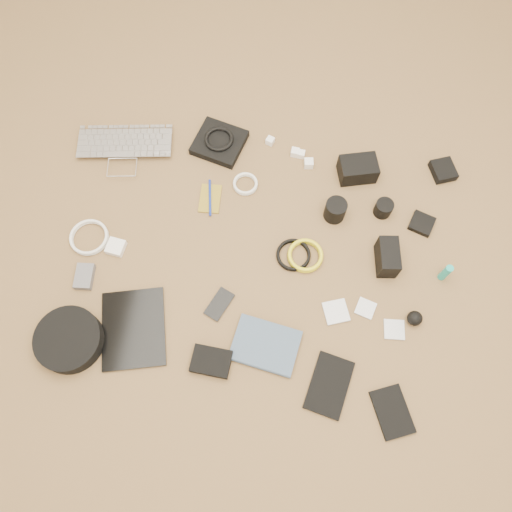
# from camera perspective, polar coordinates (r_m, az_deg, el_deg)

# --- Properties ---
(laptop) EXTENTS (0.40, 0.31, 0.03)m
(laptop) POSITION_cam_1_polar(r_m,az_deg,el_deg) (2.05, -14.83, 11.18)
(laptop) COLOR #BBBCC0
(laptop) RESTS_ON ground
(headphone_pouch) EXTENTS (0.22, 0.21, 0.03)m
(headphone_pouch) POSITION_cam_1_polar(r_m,az_deg,el_deg) (2.02, -4.21, 12.80)
(headphone_pouch) COLOR black
(headphone_pouch) RESTS_ON ground
(headphones) EXTENTS (0.12, 0.12, 0.01)m
(headphones) POSITION_cam_1_polar(r_m,az_deg,el_deg) (2.00, -4.26, 13.19)
(headphones) COLOR black
(headphones) RESTS_ON headphone_pouch
(charger_a) EXTENTS (0.04, 0.04, 0.03)m
(charger_a) POSITION_cam_1_polar(r_m,az_deg,el_deg) (2.02, 1.62, 13.02)
(charger_a) COLOR white
(charger_a) RESTS_ON ground
(charger_b) EXTENTS (0.03, 0.03, 0.03)m
(charger_b) POSITION_cam_1_polar(r_m,az_deg,el_deg) (1.99, 4.48, 11.73)
(charger_b) COLOR white
(charger_b) RESTS_ON ground
(charger_c) EXTENTS (0.03, 0.03, 0.03)m
(charger_c) POSITION_cam_1_polar(r_m,az_deg,el_deg) (1.99, 5.18, 11.52)
(charger_c) COLOR white
(charger_c) RESTS_ON ground
(charger_d) EXTENTS (0.04, 0.04, 0.03)m
(charger_d) POSITION_cam_1_polar(r_m,az_deg,el_deg) (1.97, 6.04, 10.49)
(charger_d) COLOR white
(charger_d) RESTS_ON ground
(dslr_camera) EXTENTS (0.16, 0.13, 0.08)m
(dslr_camera) POSITION_cam_1_polar(r_m,az_deg,el_deg) (1.95, 11.55, 9.70)
(dslr_camera) COLOR black
(dslr_camera) RESTS_ON ground
(lens_pouch) EXTENTS (0.11, 0.12, 0.03)m
(lens_pouch) POSITION_cam_1_polar(r_m,az_deg,el_deg) (2.07, 20.60, 9.15)
(lens_pouch) COLOR black
(lens_pouch) RESTS_ON ground
(notebook_olive) EXTENTS (0.08, 0.12, 0.01)m
(notebook_olive) POSITION_cam_1_polar(r_m,az_deg,el_deg) (1.90, -5.26, 6.56)
(notebook_olive) COLOR olive
(notebook_olive) RESTS_ON ground
(pen_blue) EXTENTS (0.04, 0.15, 0.01)m
(pen_blue) POSITION_cam_1_polar(r_m,az_deg,el_deg) (1.89, -5.28, 6.67)
(pen_blue) COLOR #13289E
(pen_blue) RESTS_ON notebook_olive
(cable_white_a) EXTENTS (0.12, 0.12, 0.01)m
(cable_white_a) POSITION_cam_1_polar(r_m,az_deg,el_deg) (1.92, -1.22, 8.16)
(cable_white_a) COLOR white
(cable_white_a) RESTS_ON ground
(lens_a) EXTENTS (0.10, 0.10, 0.08)m
(lens_a) POSITION_cam_1_polar(r_m,az_deg,el_deg) (1.85, 9.05, 5.20)
(lens_a) COLOR black
(lens_a) RESTS_ON ground
(lens_b) EXTENTS (0.08, 0.08, 0.06)m
(lens_b) POSITION_cam_1_polar(r_m,az_deg,el_deg) (1.90, 14.36, 5.31)
(lens_b) COLOR black
(lens_b) RESTS_ON ground
(card_reader) EXTENTS (0.10, 0.10, 0.02)m
(card_reader) POSITION_cam_1_polar(r_m,az_deg,el_deg) (1.94, 18.42, 3.53)
(card_reader) COLOR black
(card_reader) RESTS_ON ground
(power_brick) EXTENTS (0.07, 0.07, 0.03)m
(power_brick) POSITION_cam_1_polar(r_m,az_deg,el_deg) (1.87, -15.73, 0.98)
(power_brick) COLOR white
(power_brick) RESTS_ON ground
(cable_white_b) EXTENTS (0.17, 0.17, 0.01)m
(cable_white_b) POSITION_cam_1_polar(r_m,az_deg,el_deg) (1.92, -18.48, 1.97)
(cable_white_b) COLOR white
(cable_white_b) RESTS_ON ground
(cable_black) EXTENTS (0.15, 0.15, 0.01)m
(cable_black) POSITION_cam_1_polar(r_m,az_deg,el_deg) (1.80, 4.29, 0.05)
(cable_black) COLOR black
(cable_black) RESTS_ON ground
(cable_yellow) EXTENTS (0.16, 0.16, 0.01)m
(cable_yellow) POSITION_cam_1_polar(r_m,az_deg,el_deg) (1.80, 5.63, -0.04)
(cable_yellow) COLOR yellow
(cable_yellow) RESTS_ON ground
(flash) EXTENTS (0.08, 0.13, 0.09)m
(flash) POSITION_cam_1_polar(r_m,az_deg,el_deg) (1.80, 14.79, -0.13)
(flash) COLOR black
(flash) RESTS_ON ground
(lens_cleaner) EXTENTS (0.03, 0.03, 0.09)m
(lens_cleaner) POSITION_cam_1_polar(r_m,az_deg,el_deg) (1.85, 20.83, -1.79)
(lens_cleaner) COLOR teal
(lens_cleaner) RESTS_ON ground
(battery_charger) EXTENTS (0.07, 0.10, 0.03)m
(battery_charger) POSITION_cam_1_polar(r_m,az_deg,el_deg) (1.86, -19.02, -2.23)
(battery_charger) COLOR #5B5A60
(battery_charger) RESTS_ON ground
(tablet) EXTENTS (0.27, 0.31, 0.01)m
(tablet) POSITION_cam_1_polar(r_m,az_deg,el_deg) (1.76, -13.81, -8.06)
(tablet) COLOR black
(tablet) RESTS_ON ground
(phone) EXTENTS (0.10, 0.13, 0.01)m
(phone) POSITION_cam_1_polar(r_m,az_deg,el_deg) (1.74, -4.21, -5.51)
(phone) COLOR black
(phone) RESTS_ON ground
(filter_case_left) EXTENTS (0.10, 0.10, 0.01)m
(filter_case_left) POSITION_cam_1_polar(r_m,az_deg,el_deg) (1.75, 9.12, -6.32)
(filter_case_left) COLOR silver
(filter_case_left) RESTS_ON ground
(filter_case_mid) EXTENTS (0.08, 0.08, 0.01)m
(filter_case_mid) POSITION_cam_1_polar(r_m,az_deg,el_deg) (1.77, 12.40, -5.87)
(filter_case_mid) COLOR silver
(filter_case_mid) RESTS_ON ground
(filter_case_right) EXTENTS (0.07, 0.07, 0.01)m
(filter_case_right) POSITION_cam_1_polar(r_m,az_deg,el_deg) (1.77, 15.51, -8.11)
(filter_case_right) COLOR silver
(filter_case_right) RESTS_ON ground
(air_blower) EXTENTS (0.07, 0.07, 0.05)m
(air_blower) POSITION_cam_1_polar(r_m,az_deg,el_deg) (1.78, 17.69, -6.80)
(air_blower) COLOR black
(air_blower) RESTS_ON ground
(headphone_case) EXTENTS (0.27, 0.27, 0.06)m
(headphone_case) POSITION_cam_1_polar(r_m,az_deg,el_deg) (1.79, -20.56, -8.96)
(headphone_case) COLOR black
(headphone_case) RESTS_ON ground
(drive_case) EXTENTS (0.13, 0.10, 0.03)m
(drive_case) POSITION_cam_1_polar(r_m,az_deg,el_deg) (1.68, -5.14, -11.91)
(drive_case) COLOR black
(drive_case) RESTS_ON ground
(paperback) EXTENTS (0.24, 0.19, 0.02)m
(paperback) POSITION_cam_1_polar(r_m,az_deg,el_deg) (1.68, 0.28, -12.77)
(paperback) COLOR #3F536B
(paperback) RESTS_ON ground
(notebook_black_a) EXTENTS (0.16, 0.22, 0.01)m
(notebook_black_a) POSITION_cam_1_polar(r_m,az_deg,el_deg) (1.69, 8.36, -14.38)
(notebook_black_a) COLOR black
(notebook_black_a) RESTS_ON ground
(notebook_black_b) EXTENTS (0.15, 0.18, 0.01)m
(notebook_black_b) POSITION_cam_1_polar(r_m,az_deg,el_deg) (1.72, 15.30, -16.81)
(notebook_black_b) COLOR black
(notebook_black_b) RESTS_ON ground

